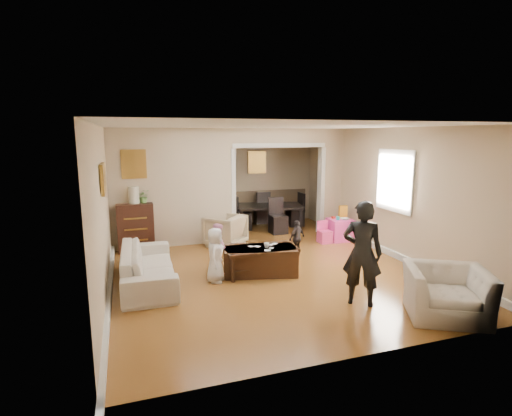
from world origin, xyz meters
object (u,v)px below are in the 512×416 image
object	(u,v)px
coffee_cup	(267,245)
child_toddler	(297,238)
armchair_front	(446,293)
dresser	(136,227)
coffee_table	(260,260)
cyan_cup	(338,218)
child_kneel_b	(218,248)
table_lamp	(134,195)
dining_table	(269,216)
armchair_back	(225,231)
adult_person	(362,253)
play_table	(340,230)
sofa	(148,266)
child_kneel_a	(215,255)

from	to	relation	value
coffee_cup	child_toddler	bearing A→B (deg)	40.10
armchair_front	dresser	world-z (taller)	dresser
coffee_table	cyan_cup	size ratio (longest dim) A/B	15.99
coffee_table	child_kneel_b	bearing A→B (deg)	156.80
table_lamp	dining_table	distance (m)	3.73
armchair_back	dresser	distance (m)	1.92
armchair_back	coffee_table	size ratio (longest dim) A/B	0.61
coffee_cup	dining_table	xyz separation A→B (m)	(1.29, 3.35, -0.22)
table_lamp	adult_person	distance (m)	4.96
dining_table	adult_person	bearing A→B (deg)	-82.74
child_toddler	armchair_front	bearing A→B (deg)	78.34
armchair_back	child_kneel_b	bearing A→B (deg)	28.87
child_toddler	child_kneel_b	bearing A→B (deg)	-11.54
armchair_back	play_table	world-z (taller)	armchair_back
coffee_cup	armchair_front	bearing A→B (deg)	-53.36
cyan_cup	child_kneel_b	world-z (taller)	child_kneel_b
armchair_front	child_toddler	size ratio (longest dim) A/B	1.38
armchair_front	adult_person	bearing A→B (deg)	169.61
sofa	play_table	distance (m)	4.69
armchair_front	child_kneel_b	bearing A→B (deg)	161.72
armchair_front	coffee_table	size ratio (longest dim) A/B	0.81
armchair_front	cyan_cup	distance (m)	3.98
cyan_cup	adult_person	distance (m)	3.54
table_lamp	child_kneel_a	world-z (taller)	table_lamp
dresser	coffee_table	bearing A→B (deg)	-46.90
table_lamp	child_toddler	world-z (taller)	table_lamp
dining_table	adult_person	size ratio (longest dim) A/B	1.12
child_kneel_b	adult_person	bearing A→B (deg)	-146.08
armchair_front	play_table	distance (m)	4.04
dresser	adult_person	world-z (taller)	adult_person
sofa	child_toddler	size ratio (longest dim) A/B	2.81
child_kneel_b	child_toddler	distance (m)	1.81
play_table	child_kneel_a	xyz separation A→B (m)	(-3.38, -1.72, 0.22)
dresser	cyan_cup	distance (m)	4.54
table_lamp	cyan_cup	distance (m)	4.59
dresser	coffee_cup	xyz separation A→B (m)	(2.16, -2.25, 0.01)
child_kneel_a	armchair_front	bearing A→B (deg)	-105.84
sofa	child_toddler	distance (m)	3.05
play_table	adult_person	bearing A→B (deg)	-115.55
adult_person	child_toddler	world-z (taller)	adult_person
coffee_table	child_kneel_a	distance (m)	0.89
dresser	cyan_cup	bearing A→B (deg)	-8.62
dresser	sofa	bearing A→B (deg)	-86.54
coffee_cup	dining_table	bearing A→B (deg)	68.92
child_kneel_b	armchair_back	bearing A→B (deg)	-24.05
play_table	child_kneel_b	bearing A→B (deg)	-158.53
table_lamp	coffee_cup	bearing A→B (deg)	-46.19
armchair_back	table_lamp	size ratio (longest dim) A/B	2.15
coffee_cup	child_kneel_b	xyz separation A→B (m)	(-0.80, 0.35, -0.07)
armchair_front	table_lamp	size ratio (longest dim) A/B	2.88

